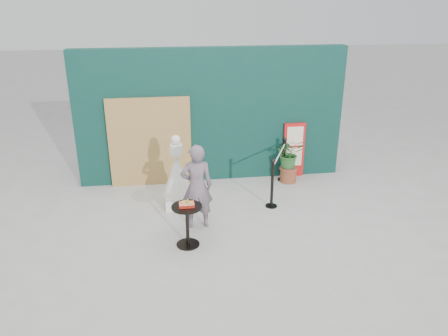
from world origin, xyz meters
TOP-DOWN VIEW (x-y plane):
  - ground at (0.00, 0.00)m, footprint 60.00×60.00m
  - back_wall at (0.00, 3.15)m, footprint 6.00×0.30m
  - bamboo_fence at (-1.40, 2.94)m, footprint 1.80×0.08m
  - woman at (-0.55, 0.86)m, footprint 0.60×0.40m
  - menu_board at (1.90, 2.95)m, footprint 0.50×0.07m
  - statue at (-0.87, 1.72)m, footprint 0.60×0.60m
  - cafe_table at (-0.77, 0.21)m, footprint 0.52×0.52m
  - food_basket at (-0.77, 0.21)m, footprint 0.26×0.19m
  - planter at (1.70, 2.63)m, footprint 0.61×0.53m
  - stanchion_barrier at (1.31, 2.09)m, footprint 0.84×1.54m

SIDE VIEW (x-z plane):
  - ground at x=0.00m, z-range 0.00..0.00m
  - stanchion_barrier at x=1.31m, z-range -0.02..1.01m
  - cafe_table at x=-0.77m, z-range 0.12..0.87m
  - planter at x=1.70m, z-range 0.08..1.12m
  - statue at x=-0.87m, z-range -0.14..1.39m
  - menu_board at x=1.90m, z-range 0.00..1.30m
  - food_basket at x=-0.77m, z-range 0.73..0.84m
  - woman at x=-0.55m, z-range 0.00..1.60m
  - bamboo_fence at x=-1.40m, z-range 0.00..2.00m
  - back_wall at x=0.00m, z-range 0.00..3.00m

